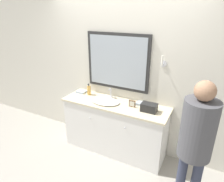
{
  "coord_description": "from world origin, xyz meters",
  "views": [
    {
      "loc": [
        1.27,
        -2.26,
        2.26
      ],
      "look_at": [
        -0.05,
        0.27,
        1.08
      ],
      "focal_mm": 32.0,
      "sensor_mm": 36.0,
      "label": 1
    }
  ],
  "objects_px": {
    "person": "(197,136)",
    "sink_basin": "(106,101)",
    "appliance_box": "(149,108)",
    "picture_frame": "(132,104)",
    "soap_bottle": "(89,90)"
  },
  "relations": [
    {
      "from": "appliance_box",
      "to": "sink_basin",
      "type": "bearing_deg",
      "value": -179.17
    },
    {
      "from": "appliance_box",
      "to": "picture_frame",
      "type": "relative_size",
      "value": 2.09
    },
    {
      "from": "sink_basin",
      "to": "soap_bottle",
      "type": "height_order",
      "value": "soap_bottle"
    },
    {
      "from": "soap_bottle",
      "to": "picture_frame",
      "type": "distance_m",
      "value": 0.85
    },
    {
      "from": "sink_basin",
      "to": "person",
      "type": "height_order",
      "value": "person"
    },
    {
      "from": "soap_bottle",
      "to": "person",
      "type": "distance_m",
      "value": 1.91
    },
    {
      "from": "sink_basin",
      "to": "soap_bottle",
      "type": "xyz_separation_m",
      "value": [
        -0.4,
        0.12,
        0.06
      ]
    },
    {
      "from": "sink_basin",
      "to": "picture_frame",
      "type": "distance_m",
      "value": 0.45
    },
    {
      "from": "appliance_box",
      "to": "person",
      "type": "xyz_separation_m",
      "value": [
        0.69,
        -0.54,
        0.07
      ]
    },
    {
      "from": "appliance_box",
      "to": "person",
      "type": "distance_m",
      "value": 0.88
    },
    {
      "from": "person",
      "to": "sink_basin",
      "type": "bearing_deg",
      "value": 159.41
    },
    {
      "from": "sink_basin",
      "to": "person",
      "type": "bearing_deg",
      "value": -20.59
    },
    {
      "from": "soap_bottle",
      "to": "appliance_box",
      "type": "distance_m",
      "value": 1.11
    },
    {
      "from": "soap_bottle",
      "to": "sink_basin",
      "type": "bearing_deg",
      "value": -17.23
    },
    {
      "from": "sink_basin",
      "to": "appliance_box",
      "type": "relative_size",
      "value": 2.11
    }
  ]
}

